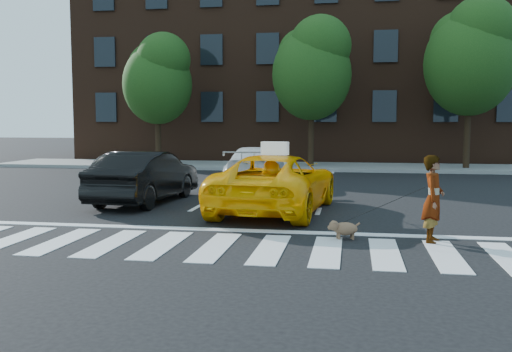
% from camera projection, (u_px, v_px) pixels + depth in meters
% --- Properties ---
extents(ground, '(120.00, 120.00, 0.00)m').
position_uv_depth(ground, '(215.00, 247.00, 10.29)').
color(ground, black).
rests_on(ground, ground).
extents(crosswalk, '(13.00, 2.40, 0.01)m').
position_uv_depth(crosswalk, '(215.00, 247.00, 10.29)').
color(crosswalk, silver).
rests_on(crosswalk, ground).
extents(stop_line, '(12.00, 0.30, 0.01)m').
position_uv_depth(stop_line, '(234.00, 230.00, 11.86)').
color(stop_line, silver).
rests_on(stop_line, ground).
extents(sidewalk_far, '(30.00, 4.00, 0.15)m').
position_uv_depth(sidewalk_far, '(301.00, 166.00, 27.46)').
color(sidewalk_far, slate).
rests_on(sidewalk_far, ground).
extents(building, '(26.00, 10.00, 12.00)m').
position_uv_depth(building, '(313.00, 58.00, 34.24)').
color(building, '#3F2416').
rests_on(building, ground).
extents(tree_left, '(3.39, 3.38, 6.50)m').
position_uv_depth(tree_left, '(158.00, 76.00, 27.69)').
color(tree_left, black).
rests_on(tree_left, ground).
extents(tree_mid, '(3.69, 3.69, 7.10)m').
position_uv_depth(tree_mid, '(312.00, 65.00, 26.41)').
color(tree_mid, black).
rests_on(tree_mid, ground).
extents(tree_right, '(4.00, 4.00, 7.70)m').
position_uv_depth(tree_right, '(471.00, 53.00, 25.21)').
color(tree_right, black).
rests_on(tree_right, ground).
extents(taxi, '(2.93, 5.40, 1.44)m').
position_uv_depth(taxi, '(276.00, 183.00, 14.28)').
color(taxi, '#FFB105').
rests_on(taxi, ground).
extents(black_sedan, '(1.87, 4.48, 1.44)m').
position_uv_depth(black_sedan, '(145.00, 177.00, 15.83)').
color(black_sedan, black).
rests_on(black_sedan, ground).
extents(white_suv, '(1.97, 4.66, 1.34)m').
position_uv_depth(white_suv, '(257.00, 165.00, 20.53)').
color(white_suv, white).
rests_on(white_suv, ground).
extents(woman, '(0.53, 0.68, 1.64)m').
position_uv_depth(woman, '(433.00, 199.00, 10.64)').
color(woman, '#999999').
rests_on(woman, ground).
extents(dog, '(0.64, 0.37, 0.37)m').
position_uv_depth(dog, '(343.00, 228.00, 10.96)').
color(dog, '#977A4D').
rests_on(dog, ground).
extents(taxi_sign, '(0.68, 0.35, 0.32)m').
position_uv_depth(taxi_sign, '(275.00, 148.00, 14.00)').
color(taxi_sign, white).
rests_on(taxi_sign, taxi).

